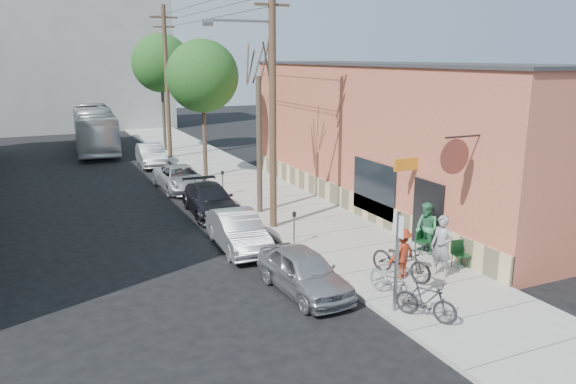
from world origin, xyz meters
name	(u,v)px	position (x,y,z in m)	size (l,w,h in m)	color
ground	(250,269)	(0.00, 0.00, 0.00)	(120.00, 120.00, 0.00)	black
sidewalk	(250,187)	(4.25, 11.00, 0.07)	(4.50, 58.00, 0.15)	#A6A49A
cafe_building	(391,136)	(8.99, 4.99, 3.30)	(6.60, 20.20, 6.61)	#BB5D45
end_cap_building	(71,66)	(-2.00, 42.00, 6.00)	(18.00, 8.00, 12.00)	#9C9B97
sign_post	(397,252)	(2.35, -4.86, 1.83)	(0.07, 0.45, 2.80)	slate
parking_meter_near	(294,223)	(2.25, 1.28, 0.98)	(0.14, 0.14, 1.24)	slate
parking_meter_far	(223,179)	(2.25, 9.53, 0.98)	(0.14, 0.14, 1.24)	slate
utility_pole_near	(271,96)	(2.39, 3.67, 5.41)	(3.57, 0.28, 10.00)	#503A28
utility_pole_far	(167,80)	(2.45, 21.52, 5.34)	(1.80, 0.28, 10.00)	#503A28
tree_bare	(259,146)	(2.80, 5.99, 3.11)	(0.24, 0.24, 5.93)	#44392C
tree_leafy_mid	(202,76)	(2.80, 14.31, 5.81)	(4.03, 4.03, 7.69)	#44392C
tree_leafy_far	(161,63)	(2.80, 24.58, 6.40)	(4.17, 4.17, 8.35)	#44392C
patio_chair_a	(423,241)	(5.96, -1.47, 0.59)	(0.50, 0.50, 0.88)	#0F381A
patio_chair_b	(461,255)	(6.20, -3.10, 0.59)	(0.50, 0.50, 0.88)	#0F381A
patron_grey	(442,246)	(5.11, -3.40, 1.14)	(0.72, 0.47, 1.97)	gray
patron_green	(427,228)	(6.04, -1.51, 1.06)	(0.88, 0.69, 1.82)	#338053
cyclist	(402,253)	(3.91, -2.99, 0.95)	(1.03, 0.59, 1.60)	maroon
cyclist_bike	(401,260)	(3.91, -2.99, 0.72)	(0.75, 2.16, 1.13)	black
parked_bike_a	(426,301)	(2.79, -5.62, 0.66)	(0.48, 1.71, 1.03)	black
parked_bike_b	(392,281)	(2.76, -4.13, 0.66)	(0.67, 1.93, 1.01)	slate
car_0	(304,272)	(0.80, -2.44, 0.67)	(1.57, 3.91, 1.33)	#95969C
car_1	(238,231)	(0.36, 2.09, 0.68)	(1.45, 4.16, 1.37)	#A8AAAF
car_2	(210,200)	(0.80, 6.95, 0.66)	(1.86, 4.58, 1.33)	black
car_3	(181,178)	(0.80, 12.09, 0.64)	(2.14, 4.63, 1.29)	silver
car_4	(151,155)	(0.73, 19.52, 0.70)	(1.49, 4.28, 1.41)	#A8ADB0
bus	(95,129)	(-1.78, 27.44, 1.61)	(2.71, 11.57, 3.22)	silver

